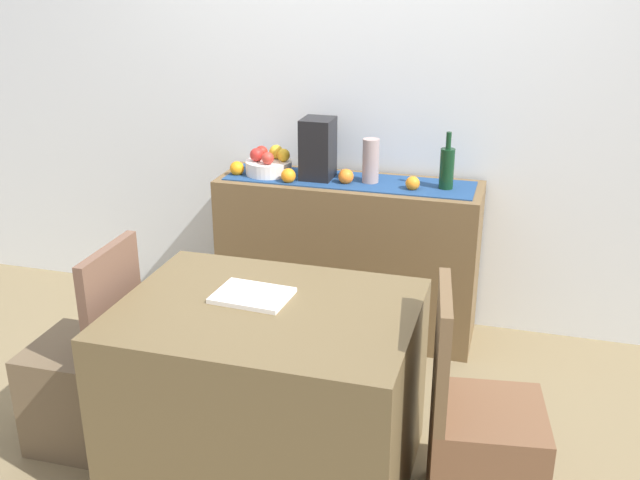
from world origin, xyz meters
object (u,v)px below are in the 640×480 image
(fruit_bowl, at_px, (269,167))
(ceramic_vase, at_px, (371,161))
(sideboard_console, at_px, (348,257))
(chair_by_corner, at_px, (481,452))
(chair_near_window, at_px, (87,384))
(wine_bottle, at_px, (447,168))
(coffee_maker, at_px, (318,149))
(dining_table, at_px, (269,393))
(open_book, at_px, (252,295))

(fruit_bowl, relative_size, ceramic_vase, 1.06)
(sideboard_console, relative_size, chair_by_corner, 1.53)
(ceramic_vase, distance_m, chair_near_window, 1.73)
(wine_bottle, bearing_deg, fruit_bowl, 180.00)
(coffee_maker, xyz_separation_m, ceramic_vase, (0.28, 0.00, -0.04))
(sideboard_console, height_order, coffee_maker, coffee_maker)
(coffee_maker, xyz_separation_m, dining_table, (0.17, -1.28, -0.64))
(dining_table, xyz_separation_m, chair_near_window, (-0.81, 0.00, -0.10))
(open_book, bearing_deg, chair_near_window, -171.37)
(sideboard_console, relative_size, chair_near_window, 1.53)
(fruit_bowl, xyz_separation_m, chair_by_corner, (1.26, -1.28, -0.63))
(wine_bottle, bearing_deg, ceramic_vase, 180.00)
(sideboard_console, distance_m, chair_near_window, 1.52)
(chair_near_window, distance_m, chair_by_corner, 1.63)
(coffee_maker, distance_m, chair_by_corner, 1.78)
(ceramic_vase, bearing_deg, open_book, -98.61)
(fruit_bowl, distance_m, open_book, 1.28)
(open_book, distance_m, chair_by_corner, 1.02)
(sideboard_console, distance_m, wine_bottle, 0.73)
(open_book, bearing_deg, dining_table, -33.60)
(fruit_bowl, xyz_separation_m, ceramic_vase, (0.55, 0.00, 0.07))
(wine_bottle, height_order, coffee_maker, coffee_maker)
(ceramic_vase, bearing_deg, dining_table, -94.78)
(wine_bottle, distance_m, ceramic_vase, 0.39)
(coffee_maker, height_order, chair_near_window, coffee_maker)
(chair_near_window, relative_size, chair_by_corner, 1.00)
(fruit_bowl, relative_size, wine_bottle, 0.84)
(open_book, relative_size, chair_near_window, 0.31)
(sideboard_console, height_order, chair_by_corner, chair_by_corner)
(wine_bottle, xyz_separation_m, coffee_maker, (-0.67, 0.00, 0.05))
(dining_table, xyz_separation_m, chair_by_corner, (0.81, -0.00, -0.10))
(wine_bottle, height_order, ceramic_vase, wine_bottle)
(sideboard_console, distance_m, ceramic_vase, 0.55)
(fruit_bowl, distance_m, dining_table, 1.45)
(sideboard_console, relative_size, dining_table, 1.25)
(wine_bottle, bearing_deg, open_book, -115.06)
(wine_bottle, relative_size, dining_table, 0.27)
(wine_bottle, distance_m, coffee_maker, 0.67)
(chair_by_corner, bearing_deg, wine_bottle, 103.98)
(coffee_maker, height_order, chair_by_corner, coffee_maker)
(chair_near_window, bearing_deg, chair_by_corner, -0.09)
(sideboard_console, xyz_separation_m, chair_by_corner, (0.82, -1.28, -0.16))
(coffee_maker, xyz_separation_m, chair_near_window, (-0.64, -1.28, -0.74))
(dining_table, bearing_deg, wine_bottle, 68.94)
(sideboard_console, distance_m, chair_by_corner, 1.53)
(fruit_bowl, bearing_deg, chair_near_window, -106.04)
(sideboard_console, height_order, fruit_bowl, fruit_bowl)
(chair_near_window, bearing_deg, sideboard_console, 57.77)
(ceramic_vase, relative_size, open_book, 0.83)
(ceramic_vase, xyz_separation_m, chair_near_window, (-0.92, -1.28, -0.70))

